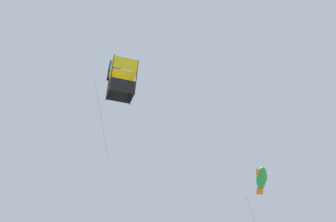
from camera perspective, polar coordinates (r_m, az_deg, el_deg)
name	(u,v)px	position (r m, az deg, el deg)	size (l,w,h in m)	color
kite_box_highest	(114,72)	(26.77, -9.17, 6.57)	(2.10, 1.93, 7.56)	blue
kite_fish_mid_left	(261,178)	(24.71, 15.59, -10.87)	(1.88, 1.42, 9.78)	green
kite_box_far_centre	(122,80)	(16.98, -7.80, 5.23)	(1.75, 1.41, 2.16)	yellow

